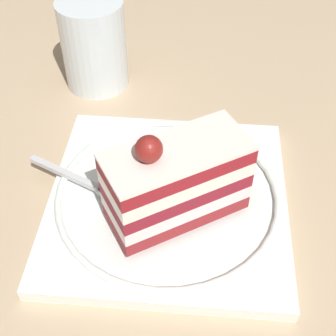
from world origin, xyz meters
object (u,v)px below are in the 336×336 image
Objects in this scene: cake_slice at (176,181)px; drink_glass_near at (95,49)px; dessert_plate at (168,199)px; fork at (87,183)px.

drink_glass_near is (-0.13, 0.19, -0.01)m from cake_slice.
dessert_plate is 1.98× the size of fork.
cake_slice is 1.21× the size of drink_glass_near.
dessert_plate is at bearing 117.71° from cake_slice.
drink_glass_near is at bearing 104.13° from fork.
dessert_plate is 1.90× the size of cake_slice.
cake_slice reaches higher than fork.
fork is (-0.08, 0.01, -0.03)m from cake_slice.
dessert_plate is 0.07m from fork.
cake_slice is (0.01, -0.02, 0.05)m from dessert_plate.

